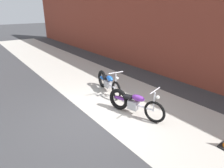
# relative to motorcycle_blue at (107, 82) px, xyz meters

# --- Properties ---
(ground_plane) EXTENTS (80.00, 80.00, 0.00)m
(ground_plane) POSITION_rel_motorcycle_blue_xyz_m (1.47, -1.62, -0.40)
(ground_plane) COLOR #38383A
(sidewalk_slab) EXTENTS (36.00, 3.50, 0.01)m
(sidewalk_slab) POSITION_rel_motorcycle_blue_xyz_m (1.47, 0.13, -0.40)
(sidewalk_slab) COLOR #B2ADA3
(sidewalk_slab) RESTS_ON ground
(brick_building_wall) EXTENTS (36.00, 0.50, 5.72)m
(brick_building_wall) POSITION_rel_motorcycle_blue_xyz_m (1.47, 3.58, 2.46)
(brick_building_wall) COLOR brown
(brick_building_wall) RESTS_ON ground
(motorcycle_blue) EXTENTS (1.99, 0.69, 1.03)m
(motorcycle_blue) POSITION_rel_motorcycle_blue_xyz_m (0.00, 0.00, 0.00)
(motorcycle_blue) COLOR black
(motorcycle_blue) RESTS_ON ground
(motorcycle_purple) EXTENTS (1.96, 0.78, 1.03)m
(motorcycle_purple) POSITION_rel_motorcycle_blue_xyz_m (1.96, -0.45, 0.00)
(motorcycle_purple) COLOR black
(motorcycle_purple) RESTS_ON ground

